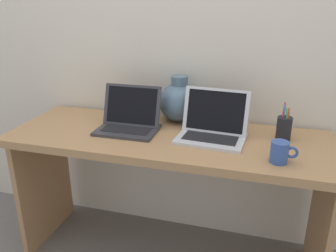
% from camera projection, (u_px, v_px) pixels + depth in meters
% --- Properties ---
extents(back_wall, '(4.40, 0.04, 2.40)m').
position_uv_depth(back_wall, '(184.00, 38.00, 1.89)').
color(back_wall, beige).
rests_on(back_wall, ground).
extents(desk, '(1.63, 0.58, 0.75)m').
position_uv_depth(desk, '(168.00, 163.00, 1.80)').
color(desk, '#AD7F51').
rests_on(desk, ground).
extents(laptop_left, '(0.31, 0.23, 0.22)m').
position_uv_depth(laptop_left, '(130.00, 118.00, 1.81)').
color(laptop_left, '#333338').
rests_on(laptop_left, desk).
extents(laptop_right, '(0.34, 0.26, 0.23)m').
position_uv_depth(laptop_right, '(213.00, 126.00, 1.70)').
color(laptop_right, silver).
rests_on(laptop_right, desk).
extents(green_vase, '(0.23, 0.23, 0.26)m').
position_uv_depth(green_vase, '(179.00, 101.00, 1.92)').
color(green_vase, slate).
rests_on(green_vase, desk).
extents(coffee_mug, '(0.11, 0.08, 0.09)m').
position_uv_depth(coffee_mug, '(280.00, 152.00, 1.45)').
color(coffee_mug, '#335199').
rests_on(coffee_mug, desk).
extents(pen_cup, '(0.07, 0.07, 0.19)m').
position_uv_depth(pen_cup, '(284.00, 128.00, 1.68)').
color(pen_cup, black).
rests_on(pen_cup, desk).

